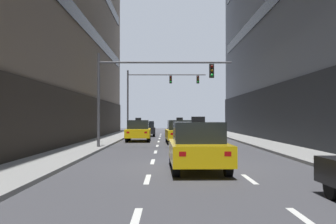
% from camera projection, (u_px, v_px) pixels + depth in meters
% --- Properties ---
extents(ground_plane, '(120.00, 120.00, 0.00)m').
position_uv_depth(ground_plane, '(192.00, 167.00, 15.39)').
color(ground_plane, '#424247').
extents(sidewalk_left, '(2.60, 80.00, 0.14)m').
position_uv_depth(sidewalk_left, '(35.00, 166.00, 15.36)').
color(sidewalk_left, gray).
rests_on(sidewalk_left, ground).
extents(lane_stripe_l1_s2, '(0.16, 2.00, 0.01)m').
position_uv_depth(lane_stripe_l1_s2, '(135.00, 220.00, 7.38)').
color(lane_stripe_l1_s2, silver).
rests_on(lane_stripe_l1_s2, ground).
extents(lane_stripe_l1_s3, '(0.16, 2.00, 0.01)m').
position_uv_depth(lane_stripe_l1_s3, '(148.00, 179.00, 12.38)').
color(lane_stripe_l1_s3, silver).
rests_on(lane_stripe_l1_s3, ground).
extents(lane_stripe_l1_s4, '(0.16, 2.00, 0.01)m').
position_uv_depth(lane_stripe_l1_s4, '(153.00, 162.00, 17.38)').
color(lane_stripe_l1_s4, silver).
rests_on(lane_stripe_l1_s4, ground).
extents(lane_stripe_l1_s5, '(0.16, 2.00, 0.01)m').
position_uv_depth(lane_stripe_l1_s5, '(156.00, 152.00, 22.38)').
color(lane_stripe_l1_s5, silver).
rests_on(lane_stripe_l1_s5, ground).
extents(lane_stripe_l1_s6, '(0.16, 2.00, 0.01)m').
position_uv_depth(lane_stripe_l1_s6, '(157.00, 146.00, 27.38)').
color(lane_stripe_l1_s6, silver).
rests_on(lane_stripe_l1_s6, ground).
extents(lane_stripe_l1_s7, '(0.16, 2.00, 0.01)m').
position_uv_depth(lane_stripe_l1_s7, '(159.00, 141.00, 32.38)').
color(lane_stripe_l1_s7, silver).
rests_on(lane_stripe_l1_s7, ground).
extents(lane_stripe_l1_s8, '(0.16, 2.00, 0.01)m').
position_uv_depth(lane_stripe_l1_s8, '(159.00, 138.00, 37.38)').
color(lane_stripe_l1_s8, silver).
rests_on(lane_stripe_l1_s8, ground).
extents(lane_stripe_l1_s9, '(0.16, 2.00, 0.01)m').
position_uv_depth(lane_stripe_l1_s9, '(160.00, 136.00, 42.38)').
color(lane_stripe_l1_s9, silver).
rests_on(lane_stripe_l1_s9, ground).
extents(lane_stripe_l1_s10, '(0.16, 2.00, 0.01)m').
position_uv_depth(lane_stripe_l1_s10, '(161.00, 134.00, 47.38)').
color(lane_stripe_l1_s10, silver).
rests_on(lane_stripe_l1_s10, ground).
extents(lane_stripe_l2_s2, '(0.16, 2.00, 0.01)m').
position_uv_depth(lane_stripe_l2_s2, '(306.00, 220.00, 7.40)').
color(lane_stripe_l2_s2, silver).
rests_on(lane_stripe_l2_s2, ground).
extents(lane_stripe_l2_s3, '(0.16, 2.00, 0.01)m').
position_uv_depth(lane_stripe_l2_s3, '(249.00, 179.00, 12.40)').
color(lane_stripe_l2_s3, silver).
rests_on(lane_stripe_l2_s3, ground).
extents(lane_stripe_l2_s4, '(0.16, 2.00, 0.01)m').
position_uv_depth(lane_stripe_l2_s4, '(225.00, 162.00, 17.40)').
color(lane_stripe_l2_s4, silver).
rests_on(lane_stripe_l2_s4, ground).
extents(lane_stripe_l2_s5, '(0.16, 2.00, 0.01)m').
position_uv_depth(lane_stripe_l2_s5, '(212.00, 152.00, 22.40)').
color(lane_stripe_l2_s5, silver).
rests_on(lane_stripe_l2_s5, ground).
extents(lane_stripe_l2_s6, '(0.16, 2.00, 0.01)m').
position_uv_depth(lane_stripe_l2_s6, '(203.00, 146.00, 27.40)').
color(lane_stripe_l2_s6, silver).
rests_on(lane_stripe_l2_s6, ground).
extents(lane_stripe_l2_s7, '(0.16, 2.00, 0.01)m').
position_uv_depth(lane_stripe_l2_s7, '(198.00, 141.00, 32.40)').
color(lane_stripe_l2_s7, silver).
rests_on(lane_stripe_l2_s7, ground).
extents(lane_stripe_l2_s8, '(0.16, 2.00, 0.01)m').
position_uv_depth(lane_stripe_l2_s8, '(193.00, 138.00, 37.40)').
color(lane_stripe_l2_s8, silver).
rests_on(lane_stripe_l2_s8, ground).
extents(lane_stripe_l2_s9, '(0.16, 2.00, 0.01)m').
position_uv_depth(lane_stripe_l2_s9, '(190.00, 136.00, 42.40)').
color(lane_stripe_l2_s9, silver).
rests_on(lane_stripe_l2_s9, ground).
extents(lane_stripe_l2_s10, '(0.16, 2.00, 0.01)m').
position_uv_depth(lane_stripe_l2_s10, '(187.00, 134.00, 47.40)').
color(lane_stripe_l2_s10, silver).
rests_on(lane_stripe_l2_s10, ground).
extents(taxi_driving_0, '(2.14, 4.71, 1.93)m').
position_uv_depth(taxi_driving_0, '(179.00, 132.00, 29.79)').
color(taxi_driving_0, black).
rests_on(taxi_driving_0, ground).
extents(taxi_driving_1, '(1.99, 4.62, 1.91)m').
position_uv_depth(taxi_driving_1, '(138.00, 131.00, 32.72)').
color(taxi_driving_1, black).
rests_on(taxi_driving_1, ground).
extents(taxi_driving_2, '(2.03, 4.68, 1.93)m').
position_uv_depth(taxi_driving_2, '(198.00, 147.00, 14.31)').
color(taxi_driving_2, black).
rests_on(taxi_driving_2, ground).
extents(car_driving_3, '(1.94, 4.27, 1.57)m').
position_uv_depth(car_driving_3, '(146.00, 129.00, 41.95)').
color(car_driving_3, black).
rests_on(car_driving_3, ground).
extents(car_driving_4, '(1.81, 4.25, 1.59)m').
position_uv_depth(car_driving_4, '(176.00, 129.00, 41.82)').
color(car_driving_4, black).
rests_on(car_driving_4, ground).
extents(traffic_signal_0, '(8.22, 0.35, 5.70)m').
position_uv_depth(traffic_signal_0, '(141.00, 83.00, 24.61)').
color(traffic_signal_0, '#4C4C51').
rests_on(traffic_signal_0, sidewalk_left).
extents(traffic_signal_1, '(8.54, 0.35, 6.94)m').
position_uv_depth(traffic_signal_1, '(154.00, 89.00, 43.71)').
color(traffic_signal_1, '#4C4C51').
rests_on(traffic_signal_1, sidewalk_left).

